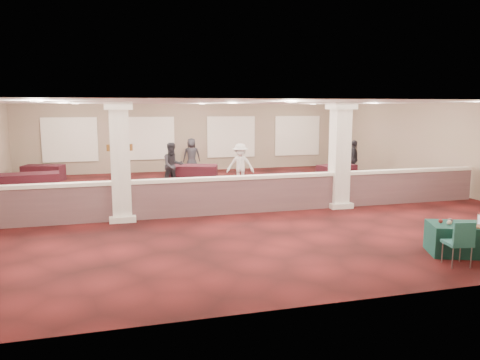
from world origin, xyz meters
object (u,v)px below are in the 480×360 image
object	(u,v)px
attendee_a	(173,166)
attendee_c	(354,159)
near_table	(471,239)
far_table_front_left	(30,185)
far_table_back_left	(44,173)
far_table_front_right	(392,180)
attendee_b	(240,165)
far_table_front_center	(283,185)
attendee_d	(192,156)
far_table_back_right	(337,172)
far_table_back_center	(193,175)
conf_chair_side	(460,240)

from	to	relation	value
attendee_a	attendee_c	bearing A→B (deg)	-9.52
near_table	far_table_front_left	xyz separation A→B (m)	(-10.00, 9.50, 0.07)
far_table_back_left	far_table_front_right	bearing A→B (deg)	-23.05
far_table_front_left	attendee_b	bearing A→B (deg)	0.00
far_table_front_left	far_table_front_center	bearing A→B (deg)	-15.19
attendee_c	attendee_d	size ratio (longest dim) A/B	1.00
far_table_back_right	attendee_d	xyz separation A→B (m)	(-5.58, 3.59, 0.50)
far_table_back_left	far_table_back_center	size ratio (longest dim) A/B	0.85
far_table_back_right	attendee_b	size ratio (longest dim) A/B	0.96
far_table_front_right	attendee_c	bearing A→B (deg)	92.30
attendee_a	far_table_back_right	bearing A→B (deg)	-11.49
far_table_back_center	far_table_back_right	bearing A→B (deg)	-5.13
far_table_front_left	attendee_d	world-z (taller)	attendee_d
conf_chair_side	attendee_d	bearing A→B (deg)	111.12
far_table_front_center	far_table_back_center	world-z (taller)	far_table_back_center
conf_chair_side	far_table_front_left	bearing A→B (deg)	142.08
attendee_a	attendee_c	world-z (taller)	attendee_a
far_table_back_right	attendee_c	distance (m)	1.12
far_table_back_right	attendee_b	distance (m)	4.39
far_table_front_right	attendee_b	distance (m)	5.80
attendee_a	attendee_d	bearing A→B (deg)	57.20
far_table_front_center	far_table_back_right	xyz separation A→B (m)	(3.44, 2.72, -0.05)
conf_chair_side	attendee_b	xyz separation A→B (m)	(-1.62, 10.08, 0.29)
far_table_front_center	attendee_a	size ratio (longest dim) A/B	1.05
attendee_a	conf_chair_side	bearing A→B (deg)	-80.66
far_table_back_center	conf_chair_side	bearing A→B (deg)	-73.31
attendee_c	attendee_d	bearing A→B (deg)	91.40
attendee_c	far_table_front_left	bearing A→B (deg)	121.33
far_table_front_left	attendee_c	bearing A→B (deg)	3.12
conf_chair_side	far_table_back_left	bearing A→B (deg)	133.81
far_table_front_center	attendee_a	bearing A→B (deg)	143.97
far_table_back_right	attendee_a	world-z (taller)	attendee_a
attendee_b	far_table_front_right	bearing A→B (deg)	0.85
near_table	far_table_front_right	size ratio (longest dim) A/B	1.05
far_table_front_left	far_table_front_right	distance (m)	13.16
far_table_back_left	far_table_back_center	distance (m)	6.44
near_table	attendee_d	distance (m)	13.99
attendee_c	far_table_front_center	bearing A→B (deg)	152.65
far_table_front_center	attendee_b	world-z (taller)	attendee_b
far_table_front_right	attendee_a	distance (m)	8.33
far_table_front_left	far_table_back_left	distance (m)	3.50
far_table_front_left	far_table_front_right	xyz separation A→B (m)	(13.00, -2.03, -0.07)
far_table_front_right	far_table_back_right	world-z (taller)	far_table_front_right
attendee_c	attendee_d	distance (m)	7.31
far_table_front_center	far_table_back_center	size ratio (longest dim) A/B	0.97
attendee_b	far_table_back_center	bearing A→B (deg)	172.11
attendee_b	attendee_c	world-z (taller)	attendee_b
far_table_back_left	attendee_b	world-z (taller)	attendee_b
far_table_front_center	far_table_back_left	distance (m)	10.30
far_table_back_right	attendee_c	xyz separation A→B (m)	(0.95, 0.29, 0.50)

